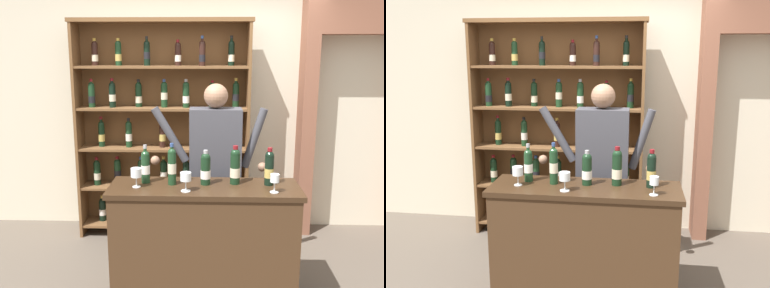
{
  "view_description": "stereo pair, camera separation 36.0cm",
  "coord_description": "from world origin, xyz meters",
  "views": [
    {
      "loc": [
        0.08,
        -3.13,
        1.98
      ],
      "look_at": [
        -0.04,
        0.39,
        1.2
      ],
      "focal_mm": 39.78,
      "sensor_mm": 36.0,
      "label": 1
    },
    {
      "loc": [
        0.44,
        -3.1,
        1.98
      ],
      "look_at": [
        -0.04,
        0.39,
        1.2
      ],
      "focal_mm": 39.78,
      "sensor_mm": 36.0,
      "label": 2
    }
  ],
  "objects": [
    {
      "name": "tasting_bottle_riserva",
      "position": [
        0.07,
        0.05,
        1.08
      ],
      "size": [
        0.08,
        0.08,
        0.28
      ],
      "color": "black",
      "rests_on": "tasting_counter"
    },
    {
      "name": "wine_glass_left",
      "position": [
        -0.07,
        -0.12,
        1.06
      ],
      "size": [
        0.08,
        0.08,
        0.15
      ],
      "color": "silver",
      "rests_on": "tasting_counter"
    },
    {
      "name": "tasting_bottle_prosecco",
      "position": [
        -0.4,
        0.08,
        1.09
      ],
      "size": [
        0.07,
        0.07,
        0.31
      ],
      "color": "#19381E",
      "rests_on": "tasting_counter"
    },
    {
      "name": "wine_glass_spare",
      "position": [
        0.58,
        -0.13,
        1.06
      ],
      "size": [
        0.07,
        0.07,
        0.14
      ],
      "color": "silver",
      "rests_on": "tasting_counter"
    },
    {
      "name": "wine_glass_center",
      "position": [
        -0.46,
        -0.04,
        1.07
      ],
      "size": [
        0.08,
        0.08,
        0.15
      ],
      "color": "silver",
      "rests_on": "tasting_counter"
    },
    {
      "name": "tasting_bottle_rosso",
      "position": [
        0.3,
        0.07,
        1.1
      ],
      "size": [
        0.08,
        0.08,
        0.31
      ],
      "color": "black",
      "rests_on": "tasting_counter"
    },
    {
      "name": "tasting_counter",
      "position": [
        0.06,
        -0.0,
        0.48
      ],
      "size": [
        1.47,
        0.48,
        0.96
      ],
      "color": "#422B19",
      "rests_on": "ground"
    },
    {
      "name": "tasting_bottle_vin_santo",
      "position": [
        0.57,
        0.05,
        1.1
      ],
      "size": [
        0.07,
        0.07,
        0.3
      ],
      "color": "black",
      "rests_on": "tasting_counter"
    },
    {
      "name": "back_wall",
      "position": [
        -0.0,
        1.62,
        1.55
      ],
      "size": [
        12.0,
        0.19,
        3.09
      ],
      "color": "beige",
      "rests_on": "ground"
    },
    {
      "name": "tasting_bottle_super_tuscan",
      "position": [
        -0.19,
        0.04,
        1.11
      ],
      "size": [
        0.07,
        0.07,
        0.33
      ],
      "color": "#19381E",
      "rests_on": "tasting_counter"
    },
    {
      "name": "shopkeeper",
      "position": [
        0.15,
        0.51,
        1.06
      ],
      "size": [
        1.03,
        0.22,
        1.7
      ],
      "color": "#2D3347",
      "rests_on": "ground"
    },
    {
      "name": "wine_shelf",
      "position": [
        -0.38,
        1.28,
        1.19
      ],
      "size": [
        1.83,
        0.32,
        2.29
      ],
      "color": "brown",
      "rests_on": "ground"
    },
    {
      "name": "archway_doorway",
      "position": [
        1.7,
        1.49,
        1.46
      ],
      "size": [
        1.26,
        0.45,
        2.52
      ],
      "color": "brown",
      "rests_on": "ground"
    }
  ]
}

